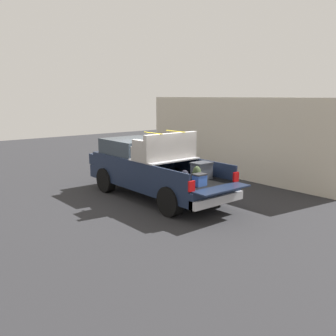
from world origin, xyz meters
name	(u,v)px	position (x,y,z in m)	size (l,w,h in m)	color
ground_plane	(157,198)	(0.00, 0.00, 0.00)	(40.00, 40.00, 0.00)	#262628
pickup_truck	(150,168)	(0.37, 0.00, 0.97)	(6.05, 2.06, 2.23)	#162138
building_facade	(230,137)	(0.76, -4.50, 1.64)	(9.58, 0.36, 3.28)	beige
trash_can	(161,160)	(3.36, -2.86, 0.50)	(0.60, 0.60, 0.98)	#3F4C66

